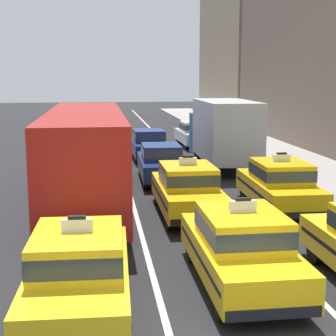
{
  "coord_description": "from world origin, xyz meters",
  "views": [
    {
      "loc": [
        -2.73,
        -6.68,
        4.45
      ],
      "look_at": [
        -0.4,
        10.6,
        1.3
      ],
      "focal_mm": 55.3,
      "sensor_mm": 36.0,
      "label": 1
    }
  ],
  "objects_px": {
    "taxi_left_nearest": "(79,271)",
    "taxi_right_second": "(280,184)",
    "taxi_center_nearest": "(240,247)",
    "box_truck_right_third": "(222,131)",
    "sedan_center_third": "(161,162)",
    "taxi_left_third": "(93,145)",
    "bus_left_second": "(86,152)",
    "sedan_right_fourth": "(194,133)",
    "sedan_center_fourth": "(149,143)",
    "taxi_center_second": "(187,189)"
  },
  "relations": [
    {
      "from": "sedan_center_fourth",
      "to": "taxi_right_second",
      "type": "height_order",
      "value": "taxi_right_second"
    },
    {
      "from": "bus_left_second",
      "to": "taxi_left_third",
      "type": "height_order",
      "value": "bus_left_second"
    },
    {
      "from": "taxi_right_second",
      "to": "sedan_center_third",
      "type": "bearing_deg",
      "value": 122.54
    },
    {
      "from": "sedan_right_fourth",
      "to": "box_truck_right_third",
      "type": "bearing_deg",
      "value": -89.93
    },
    {
      "from": "sedan_center_third",
      "to": "box_truck_right_third",
      "type": "distance_m",
      "value": 4.58
    },
    {
      "from": "taxi_right_second",
      "to": "sedan_right_fourth",
      "type": "height_order",
      "value": "taxi_right_second"
    },
    {
      "from": "taxi_left_nearest",
      "to": "taxi_right_second",
      "type": "distance_m",
      "value": 9.35
    },
    {
      "from": "taxi_left_nearest",
      "to": "bus_left_second",
      "type": "relative_size",
      "value": 0.41
    },
    {
      "from": "sedan_center_fourth",
      "to": "box_truck_right_third",
      "type": "xyz_separation_m",
      "value": [
        3.3,
        -2.94,
        0.93
      ]
    },
    {
      "from": "bus_left_second",
      "to": "sedan_center_third",
      "type": "relative_size",
      "value": 2.58
    },
    {
      "from": "taxi_center_nearest",
      "to": "taxi_left_third",
      "type": "bearing_deg",
      "value": 100.79
    },
    {
      "from": "sedan_center_fourth",
      "to": "sedan_right_fourth",
      "type": "relative_size",
      "value": 1.0
    },
    {
      "from": "bus_left_second",
      "to": "sedan_right_fourth",
      "type": "height_order",
      "value": "bus_left_second"
    },
    {
      "from": "sedan_center_third",
      "to": "taxi_left_third",
      "type": "bearing_deg",
      "value": 116.96
    },
    {
      "from": "taxi_center_second",
      "to": "taxi_left_third",
      "type": "bearing_deg",
      "value": 105.31
    },
    {
      "from": "taxi_center_nearest",
      "to": "sedan_right_fourth",
      "type": "height_order",
      "value": "taxi_center_nearest"
    },
    {
      "from": "taxi_center_second",
      "to": "sedan_right_fourth",
      "type": "bearing_deg",
      "value": 78.73
    },
    {
      "from": "taxi_left_nearest",
      "to": "taxi_center_nearest",
      "type": "xyz_separation_m",
      "value": [
        3.33,
        0.94,
        0.0
      ]
    },
    {
      "from": "taxi_left_nearest",
      "to": "sedan_right_fourth",
      "type": "bearing_deg",
      "value": 74.29
    },
    {
      "from": "box_truck_right_third",
      "to": "sedan_center_fourth",
      "type": "bearing_deg",
      "value": 138.38
    },
    {
      "from": "taxi_left_nearest",
      "to": "taxi_right_second",
      "type": "xyz_separation_m",
      "value": [
        6.32,
        6.89,
        0.0
      ]
    },
    {
      "from": "taxi_center_second",
      "to": "sedan_center_fourth",
      "type": "distance_m",
      "value": 11.39
    },
    {
      "from": "taxi_left_nearest",
      "to": "taxi_left_third",
      "type": "distance_m",
      "value": 17.73
    },
    {
      "from": "sedan_center_third",
      "to": "sedan_center_fourth",
      "type": "distance_m",
      "value": 5.91
    },
    {
      "from": "sedan_center_third",
      "to": "sedan_right_fourth",
      "type": "height_order",
      "value": "same"
    },
    {
      "from": "taxi_right_second",
      "to": "sedan_right_fourth",
      "type": "bearing_deg",
      "value": 89.94
    },
    {
      "from": "taxi_left_third",
      "to": "sedan_center_fourth",
      "type": "xyz_separation_m",
      "value": [
        2.91,
        0.28,
        -0.03
      ]
    },
    {
      "from": "taxi_center_second",
      "to": "sedan_center_third",
      "type": "bearing_deg",
      "value": 91.85
    },
    {
      "from": "taxi_center_second",
      "to": "sedan_right_fourth",
      "type": "relative_size",
      "value": 1.05
    },
    {
      "from": "bus_left_second",
      "to": "sedan_right_fourth",
      "type": "distance_m",
      "value": 15.17
    },
    {
      "from": "sedan_center_fourth",
      "to": "box_truck_right_third",
      "type": "relative_size",
      "value": 0.62
    },
    {
      "from": "taxi_center_second",
      "to": "taxi_right_second",
      "type": "distance_m",
      "value": 3.16
    },
    {
      "from": "taxi_right_second",
      "to": "taxi_left_third",
      "type": "bearing_deg",
      "value": 119.72
    },
    {
      "from": "taxi_center_nearest",
      "to": "box_truck_right_third",
      "type": "xyz_separation_m",
      "value": [
        3.01,
        14.14,
        0.9
      ]
    },
    {
      "from": "box_truck_right_third",
      "to": "taxi_center_second",
      "type": "bearing_deg",
      "value": -110.58
    },
    {
      "from": "bus_left_second",
      "to": "sedan_center_fourth",
      "type": "relative_size",
      "value": 2.59
    },
    {
      "from": "taxi_center_second",
      "to": "sedan_center_third",
      "type": "height_order",
      "value": "taxi_center_second"
    },
    {
      "from": "box_truck_right_third",
      "to": "taxi_left_third",
      "type": "bearing_deg",
      "value": 156.86
    },
    {
      "from": "sedan_center_third",
      "to": "box_truck_right_third",
      "type": "xyz_separation_m",
      "value": [
        3.35,
        2.98,
        0.93
      ]
    },
    {
      "from": "taxi_left_nearest",
      "to": "sedan_center_third",
      "type": "xyz_separation_m",
      "value": [
        2.99,
        12.1,
        -0.03
      ]
    },
    {
      "from": "taxi_left_third",
      "to": "box_truck_right_third",
      "type": "xyz_separation_m",
      "value": [
        6.22,
        -2.66,
        0.9
      ]
    },
    {
      "from": "bus_left_second",
      "to": "taxi_right_second",
      "type": "height_order",
      "value": "bus_left_second"
    },
    {
      "from": "taxi_center_second",
      "to": "sedan_center_fourth",
      "type": "relative_size",
      "value": 1.05
    },
    {
      "from": "taxi_left_third",
      "to": "sedan_right_fourth",
      "type": "relative_size",
      "value": 1.05
    },
    {
      "from": "taxi_center_second",
      "to": "sedan_center_fourth",
      "type": "height_order",
      "value": "taxi_center_second"
    },
    {
      "from": "bus_left_second",
      "to": "sedan_center_third",
      "type": "xyz_separation_m",
      "value": [
        3.03,
        3.31,
        -0.97
      ]
    },
    {
      "from": "taxi_center_nearest",
      "to": "sedan_center_third",
      "type": "xyz_separation_m",
      "value": [
        -0.34,
        11.16,
        -0.03
      ]
    },
    {
      "from": "taxi_center_second",
      "to": "taxi_center_nearest",
      "type": "bearing_deg",
      "value": -88.39
    },
    {
      "from": "taxi_left_third",
      "to": "sedan_center_third",
      "type": "bearing_deg",
      "value": -63.04
    },
    {
      "from": "taxi_left_nearest",
      "to": "sedan_center_third",
      "type": "bearing_deg",
      "value": 76.11
    }
  ]
}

